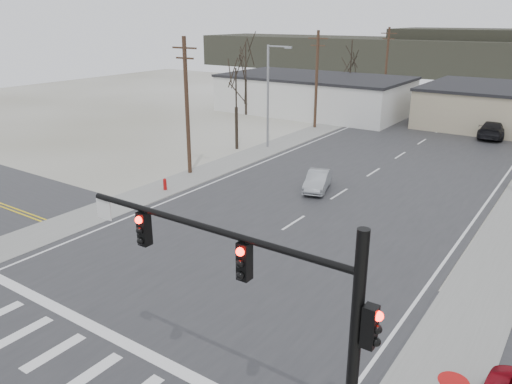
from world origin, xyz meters
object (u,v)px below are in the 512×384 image
(car_far_a, at_px, (494,129))
(car_far_b, at_px, (430,99))
(fire_hydrant, at_px, (165,184))
(traffic_signal_mast, at_px, (282,308))
(sedan_crossing, at_px, (318,180))

(car_far_a, relative_size, car_far_b, 1.38)
(car_far_b, bearing_deg, fire_hydrant, -109.82)
(fire_hydrant, relative_size, car_far_b, 0.21)
(traffic_signal_mast, relative_size, car_far_b, 2.14)
(traffic_signal_mast, height_order, car_far_b, traffic_signal_mast)
(sedan_crossing, xyz_separation_m, car_far_a, (6.80, 23.78, 0.19))
(traffic_signal_mast, bearing_deg, fire_hydrant, 141.87)
(fire_hydrant, height_order, sedan_crossing, sedan_crossing)
(traffic_signal_mast, xyz_separation_m, car_far_a, (-2.72, 43.97, -3.79))
(traffic_signal_mast, height_order, fire_hydrant, traffic_signal_mast)
(fire_hydrant, distance_m, sedan_crossing, 10.46)
(car_far_a, bearing_deg, car_far_b, -58.58)
(sedan_crossing, distance_m, car_far_b, 40.45)
(sedan_crossing, distance_m, car_far_a, 24.74)
(fire_hydrant, bearing_deg, sedan_crossing, 34.91)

